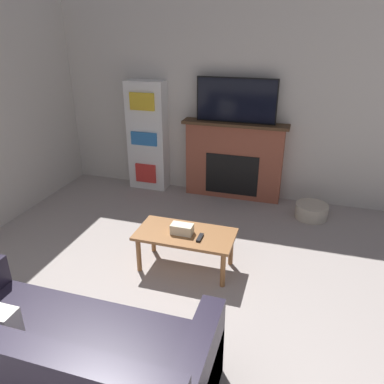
{
  "coord_description": "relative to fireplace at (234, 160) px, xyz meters",
  "views": [
    {
      "loc": [
        1.05,
        -0.67,
        2.33
      ],
      "look_at": [
        0.0,
        2.77,
        0.72
      ],
      "focal_mm": 35.0,
      "sensor_mm": 36.0,
      "label": 1
    }
  ],
  "objects": [
    {
      "name": "coffee_table",
      "position": [
        -0.11,
        -1.91,
        -0.2
      ],
      "size": [
        1.0,
        0.51,
        0.41
      ],
      "color": "brown",
      "rests_on": "ground_plane"
    },
    {
      "name": "fireplace",
      "position": [
        0.0,
        0.0,
        0.0
      ],
      "size": [
        1.47,
        0.28,
        1.11
      ],
      "color": "brown",
      "rests_on": "ground_plane"
    },
    {
      "name": "tv",
      "position": [
        0.0,
        -0.02,
        0.85
      ],
      "size": [
        1.09,
        0.03,
        0.6
      ],
      "color": "black",
      "rests_on": "fireplace"
    },
    {
      "name": "couch",
      "position": [
        -0.43,
        -3.59,
        -0.27
      ],
      "size": [
        1.94,
        0.95,
        0.86
      ],
      "color": "black",
      "rests_on": "ground_plane"
    },
    {
      "name": "tissue_box",
      "position": [
        -0.14,
        -1.93,
        -0.1
      ],
      "size": [
        0.22,
        0.12,
        0.1
      ],
      "color": "beige",
      "rests_on": "coffee_table"
    },
    {
      "name": "bookshelf",
      "position": [
        -1.31,
        -0.02,
        0.25
      ],
      "size": [
        0.57,
        0.29,
        1.62
      ],
      "color": "white",
      "rests_on": "ground_plane"
    },
    {
      "name": "storage_basket",
      "position": [
        1.13,
        -0.38,
        -0.46
      ],
      "size": [
        0.42,
        0.42,
        0.19
      ],
      "color": "#BCB29E",
      "rests_on": "ground_plane"
    },
    {
      "name": "wall_back",
      "position": [
        -0.14,
        0.14,
        0.79
      ],
      "size": [
        5.92,
        0.06,
        2.7
      ],
      "color": "beige",
      "rests_on": "ground_plane"
    },
    {
      "name": "remote_control",
      "position": [
        0.06,
        -1.98,
        -0.14
      ],
      "size": [
        0.04,
        0.15,
        0.02
      ],
      "color": "black",
      "rests_on": "coffee_table"
    }
  ]
}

